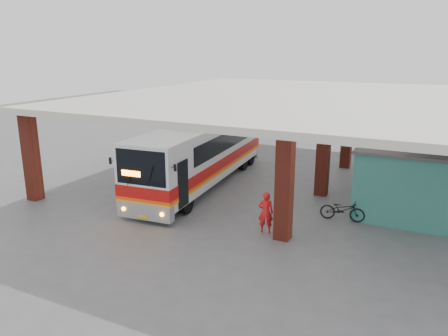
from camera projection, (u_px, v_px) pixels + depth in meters
ground at (244, 203)px, 21.05m from camera, size 90.00×90.00×0.00m
brick_columns at (304, 143)px, 24.19m from camera, size 20.10×21.60×4.35m
canopy_roof at (298, 97)px, 25.27m from camera, size 21.00×23.00×0.30m
shop_building at (421, 171)px, 20.88m from camera, size 5.20×8.20×3.11m
coach_bus at (202, 152)px, 23.57m from camera, size 3.69×12.64×3.63m
motorcycle at (342, 210)px, 18.83m from camera, size 1.96×0.86×1.00m
pedestrian at (266, 212)px, 17.53m from camera, size 0.73×0.60×1.72m
red_chair at (368, 173)px, 24.83m from camera, size 0.53×0.53×0.79m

